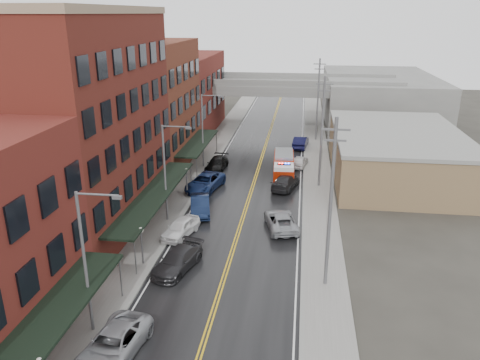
{
  "coord_description": "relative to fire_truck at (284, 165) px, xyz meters",
  "views": [
    {
      "loc": [
        5.1,
        -14.01,
        18.05
      ],
      "look_at": [
        -0.55,
        27.64,
        3.0
      ],
      "focal_mm": 35.0,
      "sensor_mm": 36.0,
      "label": 1
    }
  ],
  "objects": [
    {
      "name": "overpass",
      "position": [
        -3.2,
        24.37,
        4.55
      ],
      "size": [
        40.0,
        10.0,
        7.5
      ],
      "color": "slate",
      "rests_on": "ground"
    },
    {
      "name": "parked_car_left_2",
      "position": [
        -7.9,
        -31.57,
        -0.64
      ],
      "size": [
        3.3,
        5.95,
        1.57
      ],
      "primitive_type": "imported",
      "rotation": [
        0.0,
        0.0,
        -0.12
      ],
      "color": "#919398",
      "rests_on": "ground"
    },
    {
      "name": "parked_car_left_3",
      "position": [
        -6.8,
        -21.93,
        -0.68
      ],
      "size": [
        3.42,
        5.58,
        1.51
      ],
      "primitive_type": "imported",
      "rotation": [
        0.0,
        0.0,
        -0.27
      ],
      "color": "#262628",
      "rests_on": "ground"
    },
    {
      "name": "brick_building_b",
      "position": [
        -16.5,
        -14.63,
        7.57
      ],
      "size": [
        9.0,
        20.0,
        18.0
      ],
      "primitive_type": "cube",
      "color": "#5D1A18",
      "rests_on": "ground"
    },
    {
      "name": "parked_car_right_0",
      "position": [
        0.42,
        -13.83,
        -0.69
      ],
      "size": [
        3.65,
        5.79,
        1.49
      ],
      "primitive_type": "imported",
      "rotation": [
        0.0,
        0.0,
        3.38
      ],
      "color": "gray",
      "rests_on": "ground"
    },
    {
      "name": "curb_right",
      "position": [
        2.45,
        -7.63,
        -1.36
      ],
      "size": [
        0.3,
        160.0,
        0.15
      ],
      "primitive_type": "cube",
      "color": "gray",
      "rests_on": "ground"
    },
    {
      "name": "sidewalk_right",
      "position": [
        4.1,
        -7.63,
        -1.36
      ],
      "size": [
        3.0,
        160.0,
        0.15
      ],
      "primitive_type": "cube",
      "color": "slate",
      "rests_on": "ground"
    },
    {
      "name": "parked_car_right_3",
      "position": [
        1.8,
        12.95,
        -0.59
      ],
      "size": [
        2.35,
        5.26,
        1.68
      ],
      "primitive_type": "imported",
      "rotation": [
        0.0,
        0.0,
        3.02
      ],
      "color": "black",
      "rests_on": "ground"
    },
    {
      "name": "parked_car_left_4",
      "position": [
        -8.01,
        -16.43,
        -0.67
      ],
      "size": [
        2.96,
        4.79,
        1.52
      ],
      "primitive_type": "imported",
      "rotation": [
        0.0,
        0.0,
        -0.28
      ],
      "color": "white",
      "rests_on": "ground"
    },
    {
      "name": "utility_pole_1",
      "position": [
        4.0,
        -2.63,
        4.87
      ],
      "size": [
        1.8,
        0.24,
        12.0
      ],
      "color": "#59595B",
      "rests_on": "ground"
    },
    {
      "name": "street_lamp_0",
      "position": [
        -9.75,
        -29.63,
        3.75
      ],
      "size": [
        2.64,
        0.22,
        9.0
      ],
      "color": "#59595B",
      "rests_on": "ground"
    },
    {
      "name": "tan_building",
      "position": [
        12.8,
        2.37,
        1.07
      ],
      "size": [
        14.0,
        22.0,
        5.0
      ],
      "primitive_type": "cube",
      "color": "#8C6F4B",
      "rests_on": "ground"
    },
    {
      "name": "right_far_block",
      "position": [
        14.8,
        32.37,
        2.57
      ],
      "size": [
        18.0,
        30.0,
        8.0
      ],
      "primitive_type": "cube",
      "color": "slate",
      "rests_on": "ground"
    },
    {
      "name": "parked_car_right_1",
      "position": [
        0.4,
        -3.69,
        -0.67
      ],
      "size": [
        3.41,
        5.59,
        1.52
      ],
      "primitive_type": "imported",
      "rotation": [
        0.0,
        0.0,
        2.88
      ],
      "color": "black",
      "rests_on": "ground"
    },
    {
      "name": "street_lamp_2",
      "position": [
        -9.75,
        2.37,
        3.75
      ],
      "size": [
        2.64,
        0.22,
        9.0
      ],
      "color": "#59595B",
      "rests_on": "ground"
    },
    {
      "name": "curb_left",
      "position": [
        -8.85,
        -7.63,
        -1.36
      ],
      "size": [
        0.3,
        160.0,
        0.15
      ],
      "primitive_type": "cube",
      "color": "gray",
      "rests_on": "ground"
    },
    {
      "name": "parked_car_left_7",
      "position": [
        -8.17,
        1.57,
        -0.68
      ],
      "size": [
        2.45,
        5.31,
        1.5
      ],
      "primitive_type": "imported",
      "rotation": [
        0.0,
        0.0,
        -0.07
      ],
      "color": "black",
      "rests_on": "ground"
    },
    {
      "name": "sidewalk_left",
      "position": [
        -10.5,
        -7.63,
        -1.36
      ],
      "size": [
        3.0,
        160.0,
        0.15
      ],
      "primitive_type": "cube",
      "color": "slate",
      "rests_on": "ground"
    },
    {
      "name": "awning_1",
      "position": [
        -10.69,
        -14.63,
        1.56
      ],
      "size": [
        2.6,
        18.0,
        3.09
      ],
      "color": "black",
      "rests_on": "ground"
    },
    {
      "name": "awning_0",
      "position": [
        -10.69,
        -33.63,
        1.56
      ],
      "size": [
        2.6,
        16.0,
        3.09
      ],
      "color": "black",
      "rests_on": "ground"
    },
    {
      "name": "brick_building_c",
      "position": [
        -16.5,
        2.87,
        6.07
      ],
      "size": [
        9.0,
        15.0,
        15.0
      ],
      "primitive_type": "cube",
      "color": "maroon",
      "rests_on": "ground"
    },
    {
      "name": "fire_truck",
      "position": [
        0.0,
        0.0,
        0.0
      ],
      "size": [
        3.18,
        7.34,
        2.64
      ],
      "rotation": [
        0.0,
        0.0,
        0.05
      ],
      "color": "#901C06",
      "rests_on": "ground"
    },
    {
      "name": "utility_pole_2",
      "position": [
        4.0,
        17.37,
        4.87
      ],
      "size": [
        1.8,
        0.24,
        12.0
      ],
      "color": "#59595B",
      "rests_on": "ground"
    },
    {
      "name": "parked_car_right_2",
      "position": [
        1.8,
        4.17,
        -0.73
      ],
      "size": [
        2.39,
        4.36,
        1.41
      ],
      "primitive_type": "imported",
      "rotation": [
        0.0,
        0.0,
        2.96
      ],
      "color": "silver",
      "rests_on": "ground"
    },
    {
      "name": "road",
      "position": [
        -3.2,
        -7.63,
        -1.42
      ],
      "size": [
        11.0,
        160.0,
        0.02
      ],
      "primitive_type": "cube",
      "color": "black",
      "rests_on": "ground"
    },
    {
      "name": "parked_car_left_6",
      "position": [
        -8.2,
        -5.22,
        -0.59
      ],
      "size": [
        4.0,
        6.49,
        1.68
      ],
      "primitive_type": "imported",
      "rotation": [
        0.0,
        0.0,
        -0.21
      ],
      "color": "navy",
      "rests_on": "ground"
    },
    {
      "name": "street_lamp_1",
      "position": [
        -9.75,
        -13.63,
        3.75
      ],
      "size": [
        2.64,
        0.22,
        9.0
      ],
      "color": "#59595B",
      "rests_on": "ground"
    },
    {
      "name": "globe_lamp_2",
      "position": [
        -9.6,
        -7.63,
        0.88
      ],
      "size": [
        0.44,
        0.44,
        3.12
      ],
      "color": "#59595B",
      "rests_on": "ground"
    },
    {
      "name": "awning_2",
      "position": [
        -10.69,
        2.87,
        1.55
      ],
      "size": [
        2.6,
        13.0,
        3.09
      ],
      "color": "black",
      "rests_on": "ground"
    },
    {
      "name": "globe_lamp_1",
      "position": [
        -9.6,
        -21.63,
        0.88
      ],
      "size": [
        0.44,
        0.44,
        3.12
      ],
      "color": "#59595B",
      "rests_on": "ground"
    },
    {
      "name": "parked_car_left_5",
      "position": [
        -7.39,
        -11.5,
        -0.6
      ],
      "size": [
        2.87,
        5.3,
        1.66
      ],
      "primitive_type": "imported",
      "rotation": [
        0.0,
        0.0,
        0.23
      ],
      "color": "#0E1934",
      "rests_on": "ground"
    },
    {
      "name": "utility_pole_0",
      "position": [
        4.0,
        -22.63,
        4.87
      ],
      "size": [
        1.8,
        0.24,
        12.0
      ],
      "color": "#59595B",
      "rests_on": "ground"
    },
    {
      "name": "brick_building_far",
      "position": [
        -16.5,
        20.37,
        4.57
      ],
      "size": [
        9.0,
        20.0,
        12.0
      ],
      "primitive_type": "cube",
      "color": "maroon",
      "rests_on": "ground"
    }
  ]
}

